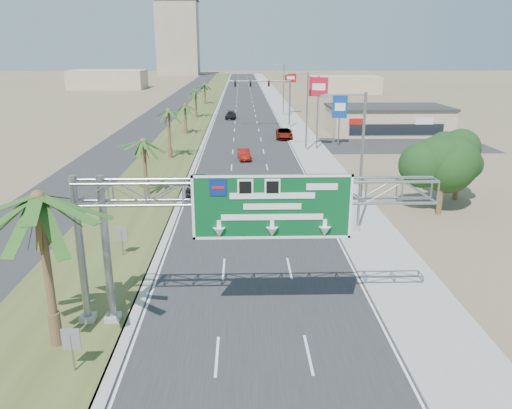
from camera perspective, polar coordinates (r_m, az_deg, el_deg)
The scene contains 30 objects.
road at distance 122.42m, azimuth -1.30°, elevation 11.40°, with size 12.00×300.00×0.02m, color #28282B.
sidewalk_right at distance 122.77m, azimuth 2.75°, elevation 11.42°, with size 4.00×300.00×0.10m, color #9E9B93.
median_grass at distance 122.76m, azimuth -6.06°, elevation 11.35°, with size 7.00×300.00×0.12m, color #414D22.
opposing_road at distance 123.48m, azimuth -9.37°, elevation 11.23°, with size 8.00×300.00×0.02m, color #28282B.
sign_gantry at distance 22.70m, azimuth -2.14°, elevation 0.13°, with size 16.75×1.24×7.50m.
palm_near at distance 22.23m, azimuth -23.67°, elevation 0.61°, with size 5.70×5.70×8.35m.
palm_row_b at distance 45.29m, azimuth -12.76°, elevation 6.93°, with size 3.99×3.99×5.95m.
palm_row_c at distance 60.79m, azimuth -10.01°, elevation 10.40°, with size 3.99×3.99×6.75m.
palm_row_d at distance 78.68m, azimuth -8.13°, elevation 11.12°, with size 3.99×3.99×5.45m.
palm_row_e at distance 97.44m, azimuth -6.94°, elevation 12.74°, with size 3.99×3.99×6.15m.
palm_row_f at distance 122.33m, azimuth -5.89°, elevation 13.52°, with size 3.99×3.99×5.75m.
streetlight_near at distance 35.65m, azimuth 11.61°, elevation 3.91°, with size 3.27×0.44×10.00m.
streetlight_mid at distance 64.78m, azimuth 5.65°, elevation 10.13°, with size 3.27×0.44×10.00m.
streetlight_far at distance 100.41m, azimuth 3.06°, elevation 12.75°, with size 3.27×0.44×10.00m.
signal_mast at distance 84.32m, azimuth 2.48°, elevation 11.97°, with size 10.28×0.71×8.00m.
store_building at distance 81.75m, azimuth 14.76°, elevation 9.25°, with size 18.00×10.00×4.00m, color tan.
oak_near at distance 41.77m, azimuth 20.74°, elevation 4.85°, with size 4.50×4.50×6.80m.
oak_far at distance 46.68m, azimuth 22.26°, elevation 5.01°, with size 3.50×3.50×5.60m.
median_signback_a at distance 22.18m, azimuth -20.36°, elevation -14.56°, with size 0.75×0.08×2.08m.
median_signback_b at distance 32.75m, azimuth -15.11°, elevation -3.50°, with size 0.75×0.08×2.08m.
tower_distant at distance 263.64m, azimuth -8.91°, elevation 18.22°, with size 20.00×16.00×35.00m, color gray.
building_distant_left at distance 177.61m, azimuth -16.54°, elevation 13.54°, with size 24.00×14.00×6.00m, color tan.
building_distant_right at distance 155.20m, azimuth 10.07°, elevation 13.34°, with size 20.00×12.00×5.00m, color tan.
car_left_lane at distance 46.11m, azimuth -6.70°, elevation 2.27°, with size 2.03×5.04×1.72m, color black.
car_mid_lane at distance 60.22m, azimuth -1.39°, elevation 5.74°, with size 1.34×3.85×1.27m, color maroon.
car_right_lane at distance 74.82m, azimuth 3.24°, elevation 8.08°, with size 2.40×5.20×1.45m, color gray.
car_far at distance 96.23m, azimuth -2.91°, elevation 10.14°, with size 1.88×4.63×1.34m, color black.
pole_sign_red_near at distance 66.14m, azimuth 7.14°, elevation 12.70°, with size 2.37×1.06×9.51m.
pole_sign_blue at distance 69.58m, azimuth 9.56°, elevation 10.76°, with size 2.02×0.54×6.97m.
pole_sign_red_far at distance 102.33m, azimuth 3.96°, elevation 13.89°, with size 2.20×0.38×8.36m.
Camera 1 is at (-0.85, -11.75, 12.79)m, focal length 35.00 mm.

